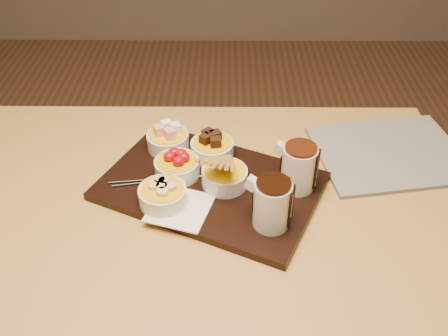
{
  "coord_description": "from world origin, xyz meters",
  "views": [
    {
      "loc": [
        0.08,
        -0.78,
        1.48
      ],
      "look_at": [
        0.07,
        0.05,
        0.81
      ],
      "focal_mm": 40.0,
      "sensor_mm": 36.0,
      "label": 1
    }
  ],
  "objects_px": {
    "pitcher_milk_chocolate": "(299,168)",
    "newspaper": "(389,153)",
    "serving_board": "(210,186)",
    "dining_table": "(192,238)",
    "pitcher_dark_chocolate": "(272,205)",
    "bowl_strawberries": "(177,168)"
  },
  "relations": [
    {
      "from": "serving_board",
      "to": "bowl_strawberries",
      "type": "relative_size",
      "value": 4.6
    },
    {
      "from": "newspaper",
      "to": "dining_table",
      "type": "bearing_deg",
      "value": -168.12
    },
    {
      "from": "bowl_strawberries",
      "to": "pitcher_dark_chocolate",
      "type": "distance_m",
      "value": 0.25
    },
    {
      "from": "bowl_strawberries",
      "to": "pitcher_dark_chocolate",
      "type": "bearing_deg",
      "value": -37.58
    },
    {
      "from": "dining_table",
      "to": "pitcher_milk_chocolate",
      "type": "distance_m",
      "value": 0.29
    },
    {
      "from": "pitcher_milk_chocolate",
      "to": "newspaper",
      "type": "xyz_separation_m",
      "value": [
        0.24,
        0.14,
        -0.06
      ]
    },
    {
      "from": "serving_board",
      "to": "bowl_strawberries",
      "type": "height_order",
      "value": "bowl_strawberries"
    },
    {
      "from": "serving_board",
      "to": "pitcher_milk_chocolate",
      "type": "distance_m",
      "value": 0.2
    },
    {
      "from": "serving_board",
      "to": "pitcher_milk_chocolate",
      "type": "height_order",
      "value": "pitcher_milk_chocolate"
    },
    {
      "from": "pitcher_milk_chocolate",
      "to": "bowl_strawberries",
      "type": "bearing_deg",
      "value": -163.61
    },
    {
      "from": "newspaper",
      "to": "pitcher_dark_chocolate",
      "type": "bearing_deg",
      "value": -149.7
    },
    {
      "from": "pitcher_dark_chocolate",
      "to": "newspaper",
      "type": "distance_m",
      "value": 0.4
    },
    {
      "from": "dining_table",
      "to": "pitcher_dark_chocolate",
      "type": "height_order",
      "value": "pitcher_dark_chocolate"
    },
    {
      "from": "dining_table",
      "to": "newspaper",
      "type": "relative_size",
      "value": 3.5
    },
    {
      "from": "dining_table",
      "to": "pitcher_dark_chocolate",
      "type": "relative_size",
      "value": 11.9
    },
    {
      "from": "bowl_strawberries",
      "to": "newspaper",
      "type": "distance_m",
      "value": 0.51
    },
    {
      "from": "pitcher_dark_chocolate",
      "to": "pitcher_milk_chocolate",
      "type": "relative_size",
      "value": 1.0
    },
    {
      "from": "dining_table",
      "to": "serving_board",
      "type": "distance_m",
      "value": 0.13
    },
    {
      "from": "pitcher_dark_chocolate",
      "to": "newspaper",
      "type": "height_order",
      "value": "pitcher_dark_chocolate"
    },
    {
      "from": "newspaper",
      "to": "serving_board",
      "type": "bearing_deg",
      "value": -172.72
    },
    {
      "from": "pitcher_milk_chocolate",
      "to": "newspaper",
      "type": "relative_size",
      "value": 0.29
    },
    {
      "from": "serving_board",
      "to": "pitcher_milk_chocolate",
      "type": "relative_size",
      "value": 4.56
    }
  ]
}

